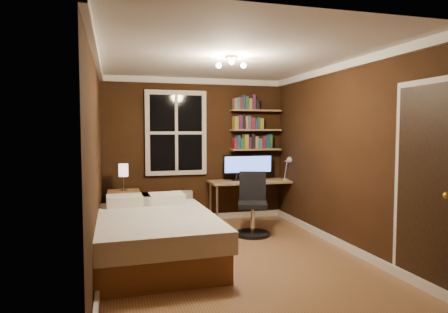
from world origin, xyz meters
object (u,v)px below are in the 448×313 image
object	(u,v)px
nightstand	(124,210)
desk_lamp	(288,168)
bed	(153,236)
monitor_right	(259,167)
bedside_lamp	(123,177)
monitor_left	(236,168)
desk	(251,184)
office_chair	(253,211)
radiator	(182,206)

from	to	relation	value
nightstand	desk_lamp	distance (m)	2.89
bed	desk_lamp	distance (m)	3.05
desk_lamp	monitor_right	bearing A→B (deg)	153.81
bedside_lamp	monitor_left	world-z (taller)	monitor_left
bedside_lamp	desk	xyz separation A→B (m)	(2.19, 0.08, -0.19)
monitor_left	desk	bearing A→B (deg)	-16.30
bed	nightstand	bearing A→B (deg)	98.69
monitor_left	monitor_right	world-z (taller)	same
bedside_lamp	monitor_right	distance (m)	2.37
bed	monitor_left	bearing A→B (deg)	46.41
nightstand	office_chair	xyz separation A→B (m)	(1.88, -0.85, 0.05)
desk_lamp	office_chair	size ratio (longest dim) A/B	0.46
radiator	desk	world-z (taller)	desk
nightstand	desk	world-z (taller)	desk
monitor_right	office_chair	world-z (taller)	monitor_right
office_chair	desk_lamp	bearing A→B (deg)	58.86
nightstand	desk_lamp	bearing A→B (deg)	-1.06
bedside_lamp	monitor_right	world-z (taller)	monitor_right
bedside_lamp	monitor_left	distance (m)	1.94
monitor_right	desk_lamp	bearing A→B (deg)	-26.19
bedside_lamp	desk_lamp	size ratio (longest dim) A/B	0.99
bedside_lamp	monitor_right	bearing A→B (deg)	3.82
bed	bedside_lamp	size ratio (longest dim) A/B	4.83
desk	office_chair	xyz separation A→B (m)	(-0.31, -0.93, -0.29)
monitor_right	desk_lamp	size ratio (longest dim) A/B	1.10
bedside_lamp	radiator	bearing A→B (deg)	15.92
radiator	monitor_left	world-z (taller)	monitor_left
desk_lamp	monitor_left	bearing A→B (deg)	165.82
monitor_right	office_chair	size ratio (longest dim) A/B	0.50
bedside_lamp	desk_lamp	distance (m)	2.82
nightstand	monitor_right	distance (m)	2.45
radiator	bedside_lamp	bearing A→B (deg)	-164.08
bed	radiator	bearing A→B (deg)	69.04
radiator	desk_lamp	size ratio (longest dim) A/B	1.24
bed	nightstand	world-z (taller)	bed
bed	desk_lamp	xyz separation A→B (m)	(2.52, 1.59, 0.63)
bedside_lamp	desk	bearing A→B (deg)	2.17
radiator	monitor_right	xyz separation A→B (m)	(1.38, -0.12, 0.66)
office_chair	bed	bearing A→B (deg)	-134.00
radiator	monitor_right	size ratio (longest dim) A/B	1.13
bed	office_chair	distance (m)	1.78
nightstand	radiator	xyz separation A→B (m)	(0.98, 0.28, -0.04)
desk	nightstand	bearing A→B (deg)	-177.83
desk_lamp	bedside_lamp	bearing A→B (deg)	178.68
radiator	monitor_right	world-z (taller)	monitor_right
bed	desk	xyz separation A→B (m)	(1.89, 1.74, 0.35)
bed	nightstand	xyz separation A→B (m)	(-0.30, 1.66, 0.01)
desk_lamp	bed	bearing A→B (deg)	-147.71
bedside_lamp	desk_lamp	xyz separation A→B (m)	(2.82, -0.07, 0.09)
nightstand	office_chair	distance (m)	2.07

